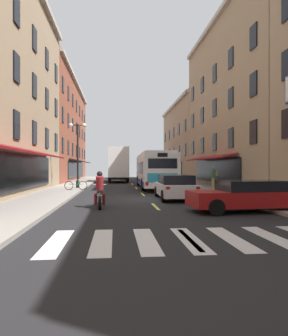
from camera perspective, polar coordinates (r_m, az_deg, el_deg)
ground_plane at (r=17.74m, az=0.66°, el=-5.98°), size 34.80×80.00×0.10m
lane_centre_dashes at (r=17.49m, az=0.75°, el=-5.89°), size 0.14×73.90×0.01m
crosswalk_near at (r=7.98m, az=8.53°, el=-13.09°), size 7.10×2.80×0.01m
sidewalk_left at (r=18.08m, az=-18.36°, el=-5.48°), size 3.00×80.00×0.14m
sidewalk_right at (r=19.27m, az=18.46°, el=-5.14°), size 3.00×80.00×0.14m
transit_bus at (r=26.94m, az=1.88°, el=-0.36°), size 2.84×11.48×3.07m
box_truck at (r=38.03m, az=-4.79°, el=0.60°), size 2.52×7.65×4.23m
sedan_near at (r=49.41m, az=-5.21°, el=-1.18°), size 2.08×4.37×1.45m
sedan_mid at (r=13.30m, az=19.05°, el=-4.90°), size 4.89×2.16×1.29m
sedan_far at (r=17.61m, az=5.90°, el=-3.53°), size 2.10×4.64×1.40m
motorcycle_rider at (r=13.96m, az=-8.33°, el=-4.50°), size 0.62×2.07×1.66m
bicycle_near at (r=23.42m, az=-12.66°, el=-3.15°), size 1.71×0.48×0.91m
pedestrian_near at (r=24.95m, az=12.91°, el=-1.69°), size 0.50×0.36×1.72m
street_lamp_twin at (r=25.81m, az=-12.34°, el=2.94°), size 1.42×0.32×5.36m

